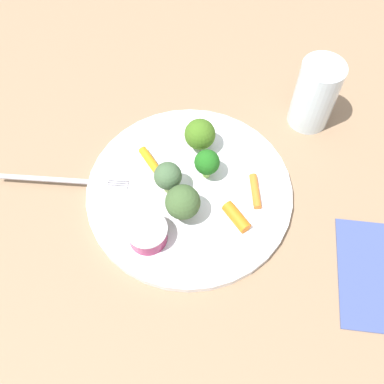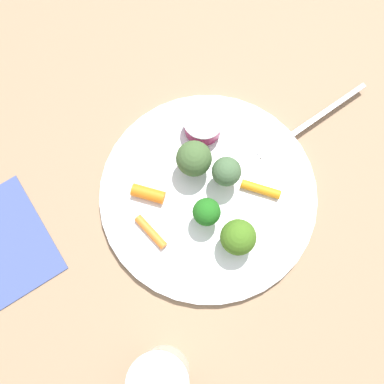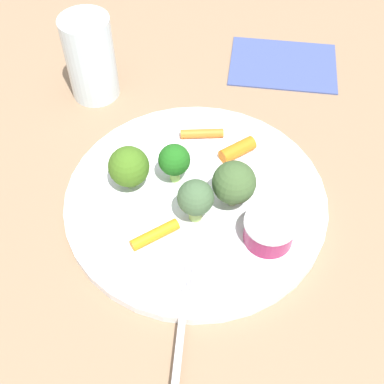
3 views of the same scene
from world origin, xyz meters
TOP-DOWN VIEW (x-y plane):
  - ground_plane at (0.00, 0.00)m, footprint 2.40×2.40m
  - plate at (0.00, 0.00)m, footprint 0.28×0.28m
  - sauce_cup at (0.08, -0.04)m, footprint 0.05×0.05m
  - broccoli_floret_0 at (0.04, 0.00)m, footprint 0.05×0.05m
  - broccoli_floret_1 at (-0.07, -0.00)m, footprint 0.04×0.04m
  - broccoli_floret_2 at (-0.03, 0.02)m, footprint 0.03×0.03m
  - broccoli_floret_3 at (0.01, -0.03)m, footprint 0.04×0.04m
  - carrot_stick_0 at (-0.03, -0.06)m, footprint 0.05×0.04m
  - carrot_stick_1 at (0.03, 0.07)m, footprint 0.04×0.04m
  - carrot_stick_2 at (-0.01, 0.09)m, footprint 0.05×0.02m
  - fork at (0.02, -0.17)m, footprint 0.03×0.18m
  - drinking_glass at (-0.17, 0.15)m, footprint 0.06×0.06m
  - napkin at (0.07, 0.26)m, footprint 0.15×0.12m

SIDE VIEW (x-z plane):
  - ground_plane at x=0.00m, z-range 0.00..0.00m
  - napkin at x=0.07m, z-range 0.00..0.00m
  - plate at x=0.00m, z-range 0.00..0.01m
  - fork at x=0.02m, z-range 0.01..0.01m
  - carrot_stick_2 at x=-0.01m, z-range 0.01..0.02m
  - carrot_stick_0 at x=-0.03m, z-range 0.01..0.02m
  - carrot_stick_1 at x=0.03m, z-range 0.01..0.03m
  - sauce_cup at x=0.08m, z-range 0.01..0.04m
  - broccoli_floret_1 at x=-0.07m, z-range 0.02..0.07m
  - broccoli_floret_2 at x=-0.03m, z-range 0.02..0.07m
  - broccoli_floret_3 at x=0.01m, z-range 0.02..0.07m
  - broccoli_floret_0 at x=0.04m, z-range 0.02..0.07m
  - drinking_glass at x=-0.17m, z-range 0.00..0.11m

